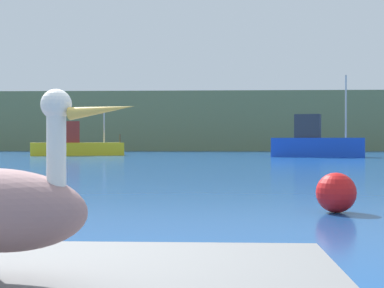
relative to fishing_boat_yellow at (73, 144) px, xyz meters
The scene contains 4 objects.
hillside_backdrop 29.44m from the fishing_boat_yellow, 69.12° to the left, with size 140.00×17.94×6.74m, color #6B7A51.
fishing_boat_yellow is the anchor object (origin of this frame).
fishing_boat_blue 18.94m from the fishing_boat_yellow, ahead, with size 6.78×3.44×5.88m.
mooring_buoy 37.86m from the fishing_boat_yellow, 69.08° to the right, with size 0.69×0.69×0.69m, color red.
Camera 1 is at (1.03, -3.59, 1.24)m, focal length 53.71 mm.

